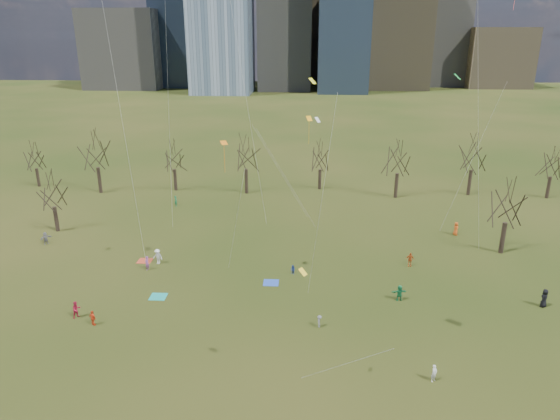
# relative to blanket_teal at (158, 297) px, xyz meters

# --- Properties ---
(ground) EXTENTS (500.00, 500.00, 0.00)m
(ground) POSITION_rel_blanket_teal_xyz_m (11.73, -5.32, -0.01)
(ground) COLOR black
(ground) RESTS_ON ground
(downtown_skyline) EXTENTS (212.50, 78.00, 118.00)m
(downtown_skyline) POSITION_rel_blanket_teal_xyz_m (9.29, 205.32, 38.99)
(downtown_skyline) COLOR slate
(downtown_skyline) RESTS_ON ground
(bare_tree_row) EXTENTS (113.04, 29.80, 9.50)m
(bare_tree_row) POSITION_rel_blanket_teal_xyz_m (11.64, 31.90, 6.10)
(bare_tree_row) COLOR black
(bare_tree_row) RESTS_ON ground
(blanket_teal) EXTENTS (1.60, 1.50, 0.03)m
(blanket_teal) POSITION_rel_blanket_teal_xyz_m (0.00, 0.00, 0.00)
(blanket_teal) COLOR teal
(blanket_teal) RESTS_ON ground
(blanket_navy) EXTENTS (1.60, 1.50, 0.03)m
(blanket_navy) POSITION_rel_blanket_teal_xyz_m (10.95, 3.56, 0.00)
(blanket_navy) COLOR #274BB6
(blanket_navy) RESTS_ON ground
(blanket_crimson) EXTENTS (1.60, 1.50, 0.03)m
(blanket_crimson) POSITION_rel_blanket_teal_xyz_m (-3.89, 8.11, 0.00)
(blanket_crimson) COLOR #B63E24
(blanket_crimson) RESTS_ON ground
(person_1) EXTENTS (0.61, 0.58, 1.40)m
(person_1) POSITION_rel_blanket_teal_xyz_m (24.21, -11.44, 0.69)
(person_1) COLOR silver
(person_1) RESTS_ON ground
(person_2) EXTENTS (0.98, 1.00, 1.62)m
(person_2) POSITION_rel_blanket_teal_xyz_m (-6.32, -4.15, 0.80)
(person_2) COLOR #B61A36
(person_2) RESTS_ON ground
(person_3) EXTENTS (0.44, 0.75, 1.15)m
(person_3) POSITION_rel_blanket_teal_xyz_m (15.83, -4.55, 0.56)
(person_3) COLOR slate
(person_3) RESTS_ON ground
(person_4) EXTENTS (0.90, 0.73, 1.44)m
(person_4) POSITION_rel_blanket_teal_xyz_m (-4.32, -5.33, 0.70)
(person_4) COLOR #E84219
(person_4) RESTS_ON ground
(person_5) EXTENTS (1.56, 0.74, 1.61)m
(person_5) POSITION_rel_blanket_teal_xyz_m (23.70, 0.62, 0.79)
(person_5) COLOR #1B7A45
(person_5) RESTS_ON ground
(person_6) EXTENTS (1.05, 1.05, 1.83)m
(person_6) POSITION_rel_blanket_teal_xyz_m (37.22, 0.11, 0.90)
(person_6) COLOR black
(person_6) RESTS_ON ground
(person_7) EXTENTS (0.53, 0.67, 1.61)m
(person_7) POSITION_rel_blanket_teal_xyz_m (-2.89, 5.91, 0.79)
(person_7) COLOR #85458A
(person_7) RESTS_ON ground
(person_8) EXTENTS (0.66, 0.65, 1.07)m
(person_8) POSITION_rel_blanket_teal_xyz_m (13.18, 5.65, 0.52)
(person_8) COLOR #223994
(person_8) RESTS_ON ground
(person_9) EXTENTS (1.28, 0.95, 1.77)m
(person_9) POSITION_rel_blanket_teal_xyz_m (-2.16, 7.51, 0.87)
(person_9) COLOR silver
(person_9) RESTS_ON ground
(person_10) EXTENTS (1.00, 0.51, 1.64)m
(person_10) POSITION_rel_blanket_teal_xyz_m (26.18, 8.38, 0.80)
(person_10) COLOR #C7551C
(person_10) RESTS_ON ground
(person_11) EXTENTS (1.18, 1.49, 1.58)m
(person_11) POSITION_rel_blanket_teal_xyz_m (-17.59, 12.26, 0.78)
(person_11) COLOR slate
(person_11) RESTS_ON ground
(person_12) EXTENTS (0.70, 0.94, 1.76)m
(person_12) POSITION_rel_blanket_teal_xyz_m (33.86, 18.04, 0.86)
(person_12) COLOR #D25117
(person_12) RESTS_ON ground
(person_13) EXTENTS (0.58, 0.69, 1.61)m
(person_13) POSITION_rel_blanket_teal_xyz_m (-5.17, 27.55, 0.79)
(person_13) COLOR #197242
(person_13) RESTS_ON ground
(kites_airborne) EXTENTS (58.79, 42.23, 35.46)m
(kites_airborne) POSITION_rel_blanket_teal_xyz_m (12.98, 6.03, 14.01)
(kites_airborne) COLOR orange
(kites_airborne) RESTS_ON ground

